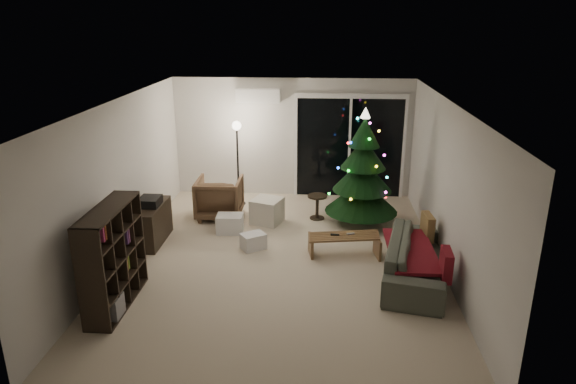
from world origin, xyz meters
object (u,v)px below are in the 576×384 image
coffee_table (344,246)px  christmas_tree (363,168)px  armchair (219,198)px  sofa (417,259)px  media_cabinet (152,224)px  bookshelf (100,257)px

coffee_table → christmas_tree: christmas_tree is taller
armchair → sofa: armchair is taller
media_cabinet → coffee_table: (3.26, -0.34, -0.15)m
armchair → coffee_table: bearing=145.3°
media_cabinet → sofa: size_ratio=0.51×
sofa → armchair: bearing=68.8°
coffee_table → christmas_tree: (0.36, 1.42, 0.91)m
armchair → christmas_tree: 2.78m
armchair → christmas_tree: (2.69, -0.14, 0.69)m
sofa → coffee_table: 1.25m
media_cabinet → christmas_tree: christmas_tree is taller
bookshelf → coffee_table: (3.26, 1.68, -0.51)m
media_cabinet → armchair: 1.54m
bookshelf → coffee_table: bearing=49.1°
bookshelf → media_cabinet: size_ratio=1.30×
armchair → christmas_tree: size_ratio=0.40×
media_cabinet → armchair: size_ratio=1.23×
media_cabinet → christmas_tree: (3.62, 1.08, 0.75)m
coffee_table → christmas_tree: 1.72m
media_cabinet → coffee_table: bearing=-5.9°
coffee_table → armchair: bearing=136.9°
christmas_tree → coffee_table: bearing=-104.3°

